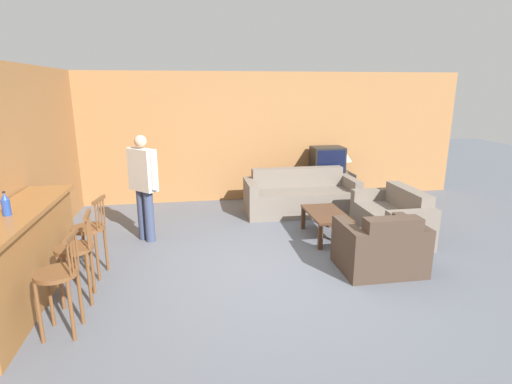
# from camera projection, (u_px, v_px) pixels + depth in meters

# --- Properties ---
(ground_plane) EXTENTS (24.00, 24.00, 0.00)m
(ground_plane) POSITION_uv_depth(u_px,v_px,m) (277.00, 271.00, 5.14)
(ground_plane) COLOR #565B66
(wall_back) EXTENTS (9.40, 0.08, 2.60)m
(wall_back) POSITION_uv_depth(u_px,v_px,m) (241.00, 137.00, 8.16)
(wall_back) COLOR #9E6B3D
(wall_back) RESTS_ON ground_plane
(wall_left) EXTENTS (0.08, 8.51, 2.60)m
(wall_left) POSITION_uv_depth(u_px,v_px,m) (31.00, 162.00, 5.49)
(wall_left) COLOR #9E6B3D
(wall_left) RESTS_ON ground_plane
(bar_counter) EXTENTS (0.55, 2.43, 1.04)m
(bar_counter) POSITION_uv_depth(u_px,v_px,m) (20.00, 259.00, 4.24)
(bar_counter) COLOR brown
(bar_counter) RESTS_ON ground_plane
(bar_chair_near) EXTENTS (0.41, 0.41, 1.01)m
(bar_chair_near) POSITION_uv_depth(u_px,v_px,m) (59.00, 281.00, 3.71)
(bar_chair_near) COLOR brown
(bar_chair_near) RESTS_ON ground_plane
(bar_chair_mid) EXTENTS (0.43, 0.43, 1.01)m
(bar_chair_mid) POSITION_uv_depth(u_px,v_px,m) (76.00, 255.00, 4.29)
(bar_chair_mid) COLOR brown
(bar_chair_mid) RESTS_ON ground_plane
(bar_chair_far) EXTENTS (0.46, 0.46, 1.01)m
(bar_chair_far) POSITION_uv_depth(u_px,v_px,m) (90.00, 234.00, 4.89)
(bar_chair_far) COLOR brown
(bar_chair_far) RESTS_ON ground_plane
(couch_far) EXTENTS (2.07, 0.83, 0.81)m
(couch_far) POSITION_uv_depth(u_px,v_px,m) (300.00, 197.00, 7.49)
(couch_far) COLOR #70665B
(couch_far) RESTS_ON ground_plane
(armchair_near) EXTENTS (1.01, 0.79, 0.79)m
(armchair_near) POSITION_uv_depth(u_px,v_px,m) (380.00, 248.00, 5.09)
(armchair_near) COLOR #423328
(armchair_near) RESTS_ON ground_plane
(loveseat_right) EXTENTS (0.77, 1.38, 0.78)m
(loveseat_right) POSITION_uv_depth(u_px,v_px,m) (392.00, 219.00, 6.24)
(loveseat_right) COLOR #70665B
(loveseat_right) RESTS_ON ground_plane
(coffee_table) EXTENTS (0.55, 0.97, 0.41)m
(coffee_table) POSITION_uv_depth(u_px,v_px,m) (326.00, 216.00, 6.21)
(coffee_table) COLOR #472D1E
(coffee_table) RESTS_ON ground_plane
(tv_unit) EXTENTS (1.08, 0.53, 0.57)m
(tv_unit) POSITION_uv_depth(u_px,v_px,m) (326.00, 187.00, 8.33)
(tv_unit) COLOR black
(tv_unit) RESTS_ON ground_plane
(tv) EXTENTS (0.64, 0.48, 0.55)m
(tv) POSITION_uv_depth(u_px,v_px,m) (327.00, 160.00, 8.18)
(tv) COLOR black
(tv) RESTS_ON tv_unit
(bottle) EXTENTS (0.08, 0.08, 0.25)m
(bottle) POSITION_uv_depth(u_px,v_px,m) (6.00, 205.00, 4.01)
(bottle) COLOR #234293
(bottle) RESTS_ON bar_counter
(table_lamp) EXTENTS (0.27, 0.27, 0.45)m
(table_lamp) POSITION_uv_depth(u_px,v_px,m) (345.00, 157.00, 8.23)
(table_lamp) COLOR brown
(table_lamp) RESTS_ON tv_unit
(person_by_window) EXTENTS (0.46, 0.46, 1.62)m
(person_by_window) POSITION_uv_depth(u_px,v_px,m) (143.00, 183.00, 5.97)
(person_by_window) COLOR #384260
(person_by_window) RESTS_ON ground_plane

